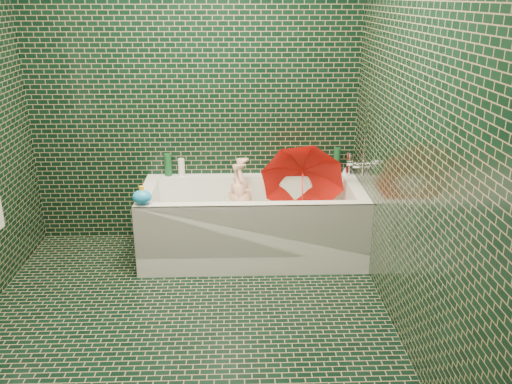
{
  "coord_description": "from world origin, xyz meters",
  "views": [
    {
      "loc": [
        0.35,
        -2.87,
        1.94
      ],
      "look_at": [
        0.47,
        0.82,
        0.59
      ],
      "focal_mm": 38.0,
      "sensor_mm": 36.0,
      "label": 1
    }
  ],
  "objects_px": {
    "bathtub": "(252,230)",
    "rubber_duck": "(319,170)",
    "child": "(245,216)",
    "umbrella": "(302,188)",
    "bath_toy": "(142,197)"
  },
  "relations": [
    {
      "from": "umbrella",
      "to": "bath_toy",
      "type": "relative_size",
      "value": 4.1
    },
    {
      "from": "umbrella",
      "to": "bath_toy",
      "type": "height_order",
      "value": "umbrella"
    },
    {
      "from": "bath_toy",
      "to": "child",
      "type": "bearing_deg",
      "value": 36.84
    },
    {
      "from": "bathtub",
      "to": "bath_toy",
      "type": "xyz_separation_m",
      "value": [
        -0.78,
        -0.3,
        0.4
      ]
    },
    {
      "from": "bathtub",
      "to": "rubber_duck",
      "type": "height_order",
      "value": "rubber_duck"
    },
    {
      "from": "umbrella",
      "to": "rubber_duck",
      "type": "relative_size",
      "value": 4.85
    },
    {
      "from": "bathtub",
      "to": "umbrella",
      "type": "bearing_deg",
      "value": 7.97
    },
    {
      "from": "rubber_duck",
      "to": "bath_toy",
      "type": "height_order",
      "value": "bath_toy"
    },
    {
      "from": "rubber_duck",
      "to": "bathtub",
      "type": "bearing_deg",
      "value": -169.54
    },
    {
      "from": "child",
      "to": "rubber_duck",
      "type": "height_order",
      "value": "rubber_duck"
    },
    {
      "from": "bathtub",
      "to": "rubber_duck",
      "type": "distance_m",
      "value": 0.74
    },
    {
      "from": "child",
      "to": "rubber_duck",
      "type": "xyz_separation_m",
      "value": [
        0.61,
        0.26,
        0.29
      ]
    },
    {
      "from": "child",
      "to": "umbrella",
      "type": "distance_m",
      "value": 0.5
    },
    {
      "from": "child",
      "to": "bath_toy",
      "type": "relative_size",
      "value": 5.75
    },
    {
      "from": "child",
      "to": "umbrella",
      "type": "relative_size",
      "value": 1.4
    }
  ]
}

